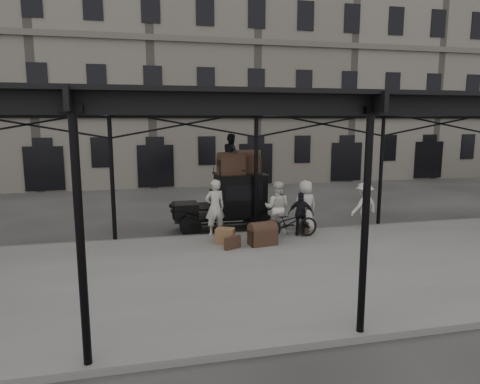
{
  "coord_description": "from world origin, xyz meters",
  "views": [
    {
      "loc": [
        -3.99,
        -12.8,
        4.17
      ],
      "look_at": [
        -0.69,
        1.6,
        1.7
      ],
      "focal_mm": 32.0,
      "sensor_mm": 36.0,
      "label": 1
    }
  ],
  "objects_px": {
    "porter_official": "(301,214)",
    "steamer_trunk_platform": "(263,235)",
    "steamer_trunk_roof_near": "(231,165)",
    "bicycle": "(290,223)",
    "taxi": "(232,199)",
    "porter_left": "(215,207)"
  },
  "relations": [
    {
      "from": "porter_left",
      "to": "porter_official",
      "type": "relative_size",
      "value": 1.29
    },
    {
      "from": "steamer_trunk_roof_near",
      "to": "steamer_trunk_platform",
      "type": "bearing_deg",
      "value": -85.02
    },
    {
      "from": "porter_official",
      "to": "taxi",
      "type": "bearing_deg",
      "value": -20.92
    },
    {
      "from": "taxi",
      "to": "steamer_trunk_platform",
      "type": "relative_size",
      "value": 4.16
    },
    {
      "from": "porter_official",
      "to": "steamer_trunk_roof_near",
      "type": "distance_m",
      "value": 3.17
    },
    {
      "from": "taxi",
      "to": "steamer_trunk_roof_near",
      "type": "distance_m",
      "value": 1.35
    },
    {
      "from": "porter_official",
      "to": "porter_left",
      "type": "bearing_deg",
      "value": 7.52
    },
    {
      "from": "porter_official",
      "to": "steamer_trunk_roof_near",
      "type": "height_order",
      "value": "steamer_trunk_roof_near"
    },
    {
      "from": "porter_left",
      "to": "bicycle",
      "type": "xyz_separation_m",
      "value": [
        2.46,
        -0.92,
        -0.46
      ]
    },
    {
      "from": "steamer_trunk_roof_near",
      "to": "bicycle",
      "type": "bearing_deg",
      "value": -54.8
    },
    {
      "from": "steamer_trunk_platform",
      "to": "bicycle",
      "type": "bearing_deg",
      "value": 18.12
    },
    {
      "from": "porter_official",
      "to": "bicycle",
      "type": "bearing_deg",
      "value": 43.38
    },
    {
      "from": "bicycle",
      "to": "steamer_trunk_platform",
      "type": "xyz_separation_m",
      "value": [
        -1.15,
        -0.63,
        -0.21
      ]
    },
    {
      "from": "steamer_trunk_platform",
      "to": "taxi",
      "type": "bearing_deg",
      "value": 88.82
    },
    {
      "from": "bicycle",
      "to": "porter_left",
      "type": "bearing_deg",
      "value": 67.11
    },
    {
      "from": "porter_official",
      "to": "steamer_trunk_platform",
      "type": "xyz_separation_m",
      "value": [
        -1.64,
        -0.83,
        -0.45
      ]
    },
    {
      "from": "steamer_trunk_platform",
      "to": "steamer_trunk_roof_near",
      "type": "bearing_deg",
      "value": 91.53
    },
    {
      "from": "porter_official",
      "to": "steamer_trunk_platform",
      "type": "bearing_deg",
      "value": 48.17
    },
    {
      "from": "bicycle",
      "to": "taxi",
      "type": "bearing_deg",
      "value": 35.08
    },
    {
      "from": "steamer_trunk_roof_near",
      "to": "steamer_trunk_platform",
      "type": "distance_m",
      "value": 3.27
    },
    {
      "from": "bicycle",
      "to": "porter_official",
      "type": "bearing_deg",
      "value": -70.33
    },
    {
      "from": "taxi",
      "to": "porter_official",
      "type": "distance_m",
      "value": 2.84
    }
  ]
}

